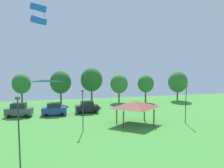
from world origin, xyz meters
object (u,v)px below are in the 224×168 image
(parked_car_third_from_left, at_px, (87,107))
(treeline_tree_5, at_px, (146,84))
(light_post_1, at_px, (186,101))
(treeline_tree_6, at_px, (178,82))
(treeline_tree_1, at_px, (21,84))
(parked_car_leftmost, at_px, (19,110))
(treeline_tree_4, at_px, (119,84))
(treeline_tree_2, at_px, (61,82))
(kite_flying_0, at_px, (38,14))
(light_post_0, at_px, (83,108))
(parked_car_second_from_left, at_px, (54,109))
(kite_flying_4, at_px, (44,90))
(park_pavilion, at_px, (135,104))
(treeline_tree_3, at_px, (92,80))
(light_post_3, at_px, (19,132))

(parked_car_third_from_left, height_order, treeline_tree_5, treeline_tree_5)
(parked_car_third_from_left, distance_m, light_post_1, 17.91)
(parked_car_third_from_left, relative_size, treeline_tree_6, 0.60)
(light_post_1, xyz_separation_m, treeline_tree_1, (-27.04, 21.29, 1.30))
(parked_car_leftmost, relative_size, treeline_tree_6, 0.67)
(light_post_1, relative_size, treeline_tree_4, 0.93)
(treeline_tree_2, bearing_deg, treeline_tree_4, -2.01)
(kite_flying_0, height_order, light_post_0, kite_flying_0)
(light_post_1, relative_size, treeline_tree_1, 0.88)
(parked_car_leftmost, relative_size, treeline_tree_4, 0.72)
(parked_car_second_from_left, bearing_deg, light_post_1, -25.54)
(light_post_1, distance_m, treeline_tree_1, 34.44)
(kite_flying_4, relative_size, park_pavilion, 0.48)
(treeline_tree_3, xyz_separation_m, treeline_tree_6, (21.30, 0.69, -1.01))
(parked_car_leftmost, relative_size, parked_car_third_from_left, 1.11)
(treeline_tree_6, bearing_deg, park_pavilion, -133.62)
(treeline_tree_4, bearing_deg, kite_flying_0, -127.35)
(light_post_3, bearing_deg, park_pavilion, 42.47)
(light_post_0, bearing_deg, light_post_1, 2.22)
(parked_car_second_from_left, relative_size, treeline_tree_4, 0.66)
(treeline_tree_6, bearing_deg, kite_flying_0, -146.41)
(treeline_tree_1, bearing_deg, light_post_0, -63.61)
(treeline_tree_5, distance_m, treeline_tree_6, 8.55)
(parked_car_second_from_left, bearing_deg, light_post_3, -95.79)
(light_post_0, relative_size, treeline_tree_5, 0.90)
(treeline_tree_2, height_order, treeline_tree_4, treeline_tree_2)
(parked_car_second_from_left, height_order, treeline_tree_3, treeline_tree_3)
(parked_car_second_from_left, bearing_deg, treeline_tree_2, 83.39)
(kite_flying_4, relative_size, light_post_0, 0.50)
(treeline_tree_5, bearing_deg, light_post_1, -92.04)
(parked_car_third_from_left, xyz_separation_m, light_post_0, (-2.00, -11.35, 2.21))
(park_pavilion, bearing_deg, treeline_tree_4, 82.48)
(park_pavilion, bearing_deg, parked_car_second_from_left, 144.92)
(park_pavilion, relative_size, light_post_0, 1.05)
(kite_flying_4, height_order, parked_car_second_from_left, kite_flying_4)
(kite_flying_0, bearing_deg, treeline_tree_4, 52.65)
(kite_flying_4, distance_m, treeline_tree_2, 29.81)
(treeline_tree_1, bearing_deg, kite_flying_4, -78.40)
(parked_car_third_from_left, bearing_deg, treeline_tree_1, 138.94)
(parked_car_leftmost, height_order, light_post_1, light_post_1)
(parked_car_leftmost, distance_m, treeline_tree_2, 13.18)
(kite_flying_4, xyz_separation_m, park_pavilion, (12.90, 10.51, -3.96))
(kite_flying_4, bearing_deg, light_post_1, 23.49)
(treeline_tree_1, bearing_deg, treeline_tree_2, -4.62)
(parked_car_leftmost, bearing_deg, parked_car_third_from_left, 9.56)
(treeline_tree_3, distance_m, treeline_tree_6, 21.33)
(kite_flying_0, bearing_deg, treeline_tree_5, 41.77)
(light_post_1, bearing_deg, parked_car_second_from_left, 153.46)
(treeline_tree_5, height_order, treeline_tree_6, treeline_tree_6)
(kite_flying_4, distance_m, treeline_tree_3, 29.14)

